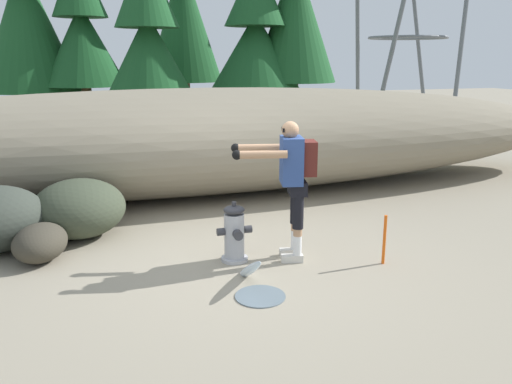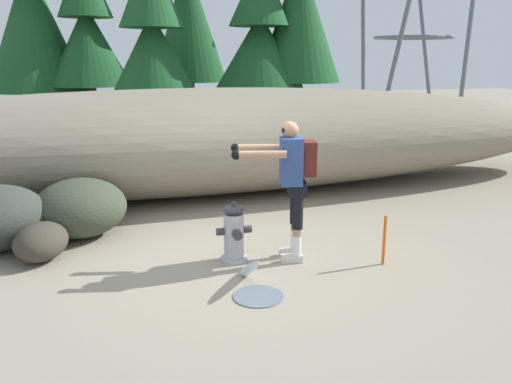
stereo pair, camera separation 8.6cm
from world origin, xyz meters
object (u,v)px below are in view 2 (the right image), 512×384
(utility_worker, at_px, (291,174))
(survey_stake, at_px, (384,240))
(boulder_outlier, at_px, (6,220))
(boulder_small, at_px, (80,208))
(fire_hydrant, at_px, (234,234))
(boulder_mid, at_px, (41,242))

(utility_worker, xyz_separation_m, survey_stake, (1.00, -0.47, -0.76))
(utility_worker, height_order, boulder_outlier, utility_worker)
(boulder_small, height_order, boulder_outlier, boulder_small)
(boulder_outlier, distance_m, survey_stake, 5.11)
(boulder_outlier, bearing_deg, utility_worker, -30.37)
(survey_stake, bearing_deg, fire_hydrant, 159.67)
(utility_worker, bearing_deg, survey_stake, 168.14)
(boulder_small, distance_m, survey_stake, 4.03)
(utility_worker, relative_size, boulder_outlier, 2.99)
(utility_worker, xyz_separation_m, boulder_outlier, (-3.46, 2.03, -0.88))
(fire_hydrant, distance_m, boulder_outlier, 3.37)
(boulder_mid, xyz_separation_m, survey_stake, (3.89, -1.30, 0.07))
(boulder_mid, distance_m, boulder_small, 0.91)
(fire_hydrant, height_order, survey_stake, fire_hydrant)
(boulder_small, bearing_deg, utility_worker, -33.31)
(boulder_small, relative_size, boulder_outlier, 2.23)
(survey_stake, bearing_deg, utility_worker, 155.04)
(utility_worker, distance_m, boulder_outlier, 4.10)
(boulder_small, height_order, survey_stake, boulder_small)
(boulder_outlier, height_order, survey_stake, survey_stake)
(utility_worker, bearing_deg, fire_hydrant, 0.35)
(fire_hydrant, height_order, utility_worker, utility_worker)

